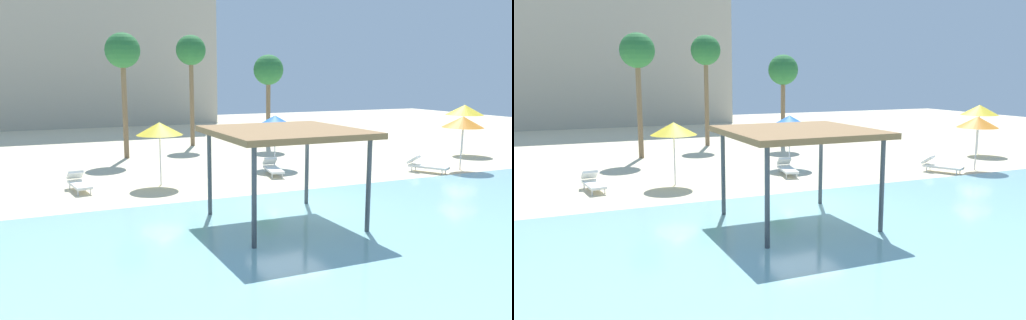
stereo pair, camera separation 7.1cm
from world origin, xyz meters
TOP-DOWN VIEW (x-y plane):
  - ground_plane at (0.00, 0.00)m, footprint 80.00×80.00m
  - lagoon_water at (0.00, -5.25)m, footprint 44.00×13.50m
  - shade_pavilion at (-1.32, -2.25)m, footprint 4.32×4.32m
  - beach_umbrella_orange_1 at (10.71, 2.44)m, footprint 1.95×1.95m
  - beach_umbrella_yellow_2 at (14.81, 6.34)m, footprint 2.13×2.13m
  - beach_umbrella_yellow_3 at (-3.48, 4.94)m, footprint 1.92×1.92m
  - beach_umbrella_blue_4 at (2.70, 6.67)m, footprint 2.13×2.13m
  - lounge_chair_0 at (1.80, 5.06)m, footprint 0.97×1.98m
  - lounge_chair_1 at (8.73, 2.68)m, footprint 1.42×1.96m
  - lounge_chair_2 at (-6.76, 5.19)m, footprint 0.86×1.96m
  - palm_tree_1 at (5.61, 13.66)m, footprint 1.90×1.90m
  - palm_tree_2 at (-3.57, 12.64)m, footprint 1.90×1.90m
  - palm_tree_3 at (1.27, 16.03)m, footprint 1.90×1.90m
  - hotel_block_0 at (-3.10, 34.56)m, footprint 22.46×8.14m

SIDE VIEW (x-z plane):
  - ground_plane at x=0.00m, z-range 0.00..0.00m
  - lagoon_water at x=0.00m, z-range 0.00..0.04m
  - lounge_chair_0 at x=1.80m, z-range -0.04..0.70m
  - lounge_chair_1 at x=8.73m, z-range -0.04..0.70m
  - lounge_chair_2 at x=-6.76m, z-range -0.04..0.70m
  - beach_umbrella_blue_4 at x=2.70m, z-range 1.01..3.62m
  - beach_umbrella_orange_1 at x=10.71m, z-range 1.03..3.64m
  - beach_umbrella_yellow_3 at x=-3.48m, z-range 1.05..3.70m
  - beach_umbrella_yellow_2 at x=14.81m, z-range 1.14..4.00m
  - shade_pavilion at x=-1.32m, z-range 1.30..4.27m
  - palm_tree_1 at x=5.61m, z-range 1.84..7.69m
  - palm_tree_2 at x=-3.57m, z-range 2.28..9.12m
  - palm_tree_3 at x=1.27m, z-range 2.39..9.48m
  - hotel_block_0 at x=-3.10m, z-range 0.00..16.47m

